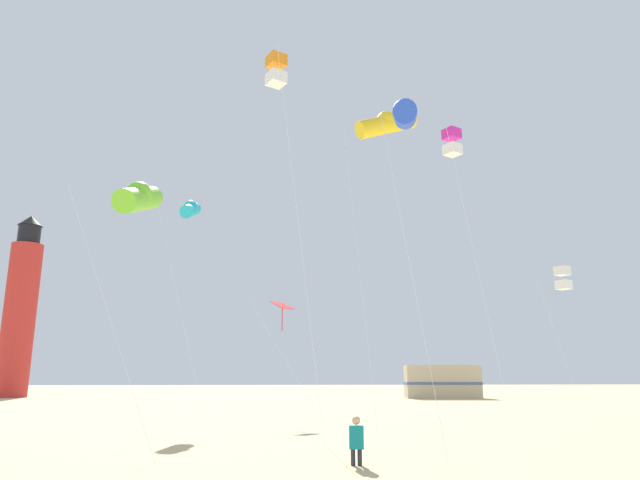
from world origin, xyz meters
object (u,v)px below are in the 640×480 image
kite_diamond_scarlet (283,309)px  kite_tube_lime (139,198)px  kite_tube_gold (386,124)px  kite_box_magenta (452,143)px  kite_tube_cyan (191,209)px  kite_box_white (563,278)px  kite_tube_blue (405,114)px  kite_flyer_standing (356,440)px  lighthouse_distant (20,309)px  rv_van_tan (442,382)px  kite_box_orange (276,71)px

kite_diamond_scarlet → kite_tube_lime: bearing=-111.4°
kite_tube_gold → kite_box_magenta: (3.11, 1.75, 0.05)m
kite_diamond_scarlet → kite_tube_cyan: (-5.00, 2.41, 5.56)m
kite_box_white → kite_tube_lime: bearing=-149.7°
kite_tube_blue → kite_flyer_standing: bearing=-135.2°
kite_diamond_scarlet → lighthouse_distant: bearing=132.0°
rv_van_tan → kite_tube_lime: bearing=-114.2°
kite_box_white → kite_box_orange: bearing=-149.6°
kite_box_white → kite_box_magenta: 9.72m
kite_flyer_standing → kite_box_white: kite_box_white is taller
kite_box_magenta → kite_flyer_standing: bearing=-123.6°
kite_tube_gold → kite_tube_lime: bearing=-155.1°
kite_flyer_standing → rv_van_tan: 38.29m
kite_box_orange → kite_tube_blue: 5.62m
kite_box_white → kite_diamond_scarlet: (-13.79, 0.31, -1.59)m
kite_box_white → kite_box_magenta: kite_box_magenta is taller
kite_tube_blue → lighthouse_distant: lighthouse_distant is taller
kite_flyer_standing → kite_box_magenta: (5.20, 7.82, 10.94)m
kite_flyer_standing → kite_diamond_scarlet: kite_diamond_scarlet is taller
kite_tube_blue → kite_box_magenta: size_ratio=0.87×
kite_diamond_scarlet → kite_tube_blue: size_ratio=0.52×
kite_box_orange → kite_tube_lime: kite_box_orange is taller
kite_box_orange → lighthouse_distant: size_ratio=0.79×
kite_box_white → kite_tube_gold: (-9.89, -6.76, 4.81)m
kite_tube_blue → kite_box_magenta: 7.02m
kite_box_white → lighthouse_distant: 46.77m
kite_flyer_standing → kite_box_orange: size_ratio=0.09×
lighthouse_distant → kite_flyer_standing: bearing=-57.0°
kite_tube_lime → lighthouse_distant: bearing=117.9°
kite_flyer_standing → rv_van_tan: (12.17, 36.30, 0.78)m
kite_flyer_standing → lighthouse_distant: lighthouse_distant is taller
kite_box_orange → kite_box_white: bearing=30.4°
kite_tube_cyan → kite_flyer_standing: bearing=-66.4°
kite_box_orange → kite_box_magenta: bearing=24.0°
kite_tube_blue → kite_tube_lime: bearing=177.0°
lighthouse_distant → kite_box_orange: bearing=-56.0°
kite_tube_gold → kite_box_magenta: 3.57m
kite_tube_lime → kite_tube_blue: kite_tube_blue is taller
kite_diamond_scarlet → kite_box_orange: bearing=-92.2°
kite_flyer_standing → kite_tube_blue: size_ratio=0.11×
kite_tube_cyan → kite_tube_blue: 16.23m
kite_box_magenta → lighthouse_distant: bearing=134.1°
kite_flyer_standing → kite_tube_cyan: 19.73m
rv_van_tan → kite_box_magenta: bearing=-99.7°
kite_tube_gold → kite_tube_cyan: kite_tube_gold is taller
kite_tube_lime → kite_box_magenta: kite_box_magenta is taller
kite_flyer_standing → kite_tube_lime: 9.22m
kite_tube_cyan → rv_van_tan: 29.61m
kite_tube_blue → kite_box_magenta: kite_box_magenta is taller
kite_tube_gold → kite_tube_lime: kite_tube_gold is taller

